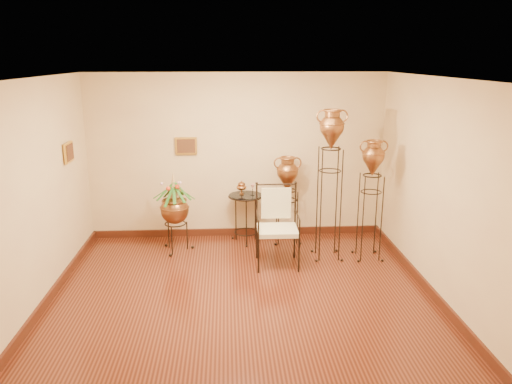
{
  "coord_description": "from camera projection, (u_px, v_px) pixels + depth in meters",
  "views": [
    {
      "loc": [
        -0.17,
        -5.81,
        3.04
      ],
      "look_at": [
        0.25,
        1.3,
        1.1
      ],
      "focal_mm": 35.0,
      "sensor_mm": 36.0,
      "label": 1
    }
  ],
  "objects": [
    {
      "name": "amphora_short",
      "position": [
        287.0,
        199.0,
        8.33
      ],
      "size": [
        0.53,
        0.53,
        1.48
      ],
      "rotation": [
        0.0,
        0.0,
        0.19
      ],
      "color": "black",
      "rests_on": "ground"
    },
    {
      "name": "room_shell",
      "position": [
        241.0,
        170.0,
        5.96
      ],
      "size": [
        5.02,
        5.02,
        2.81
      ],
      "color": "beige",
      "rests_on": "ground"
    },
    {
      "name": "amphora_tall",
      "position": [
        330.0,
        183.0,
        7.53
      ],
      "size": [
        0.61,
        0.61,
        2.33
      ],
      "rotation": [
        0.0,
        0.0,
        -0.43
      ],
      "color": "black",
      "rests_on": "ground"
    },
    {
      "name": "planter_urn",
      "position": [
        175.0,
        206.0,
        7.9
      ],
      "size": [
        0.87,
        0.87,
        1.33
      ],
      "rotation": [
        0.0,
        0.0,
        -0.27
      ],
      "color": "black",
      "rests_on": "ground"
    },
    {
      "name": "amphora_mid",
      "position": [
        371.0,
        199.0,
        7.57
      ],
      "size": [
        0.43,
        0.43,
        1.87
      ],
      "rotation": [
        0.0,
        0.0,
        -0.03
      ],
      "color": "black",
      "rests_on": "ground"
    },
    {
      "name": "ground",
      "position": [
        243.0,
        301.0,
        6.41
      ],
      "size": [
        5.0,
        5.0,
        0.0
      ],
      "primitive_type": "plane",
      "color": "#602816",
      "rests_on": "ground"
    },
    {
      "name": "armchair",
      "position": [
        277.0,
        227.0,
        7.37
      ],
      "size": [
        0.69,
        0.64,
        1.21
      ],
      "rotation": [
        0.0,
        0.0,
        -0.01
      ],
      "color": "black",
      "rests_on": "ground"
    },
    {
      "name": "side_table",
      "position": [
        246.0,
        217.0,
        8.38
      ],
      "size": [
        0.58,
        0.58,
        1.04
      ],
      "rotation": [
        0.0,
        0.0,
        -0.03
      ],
      "color": "black",
      "rests_on": "ground"
    }
  ]
}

